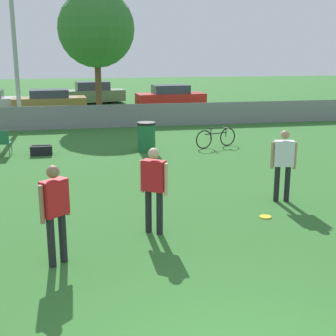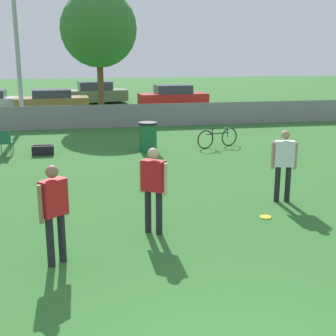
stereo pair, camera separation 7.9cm
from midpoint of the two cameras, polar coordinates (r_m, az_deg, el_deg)
The scene contains 14 objects.
fence_backline at distance 22.45m, azimuth -6.55°, elevation 6.30°, with size 27.87×0.07×1.21m.
light_pole at distance 23.31m, azimuth -18.12°, elevation 17.68°, with size 0.90×0.36×9.03m.
tree_near_pole at distance 24.90m, azimuth -8.35°, elevation 16.43°, with size 3.89×3.89×6.59m.
player_defender_red at distance 8.07m, azimuth -13.45°, elevation -4.64°, with size 0.49×0.47×1.75m.
player_thrower_red at distance 9.19m, azimuth -1.56°, elevation -1.95°, with size 0.51×0.45×1.75m.
player_receiver_white at distance 11.49m, azimuth 14.14°, elevation 0.90°, with size 0.60×0.32×1.75m.
frisbee_disc at distance 10.57m, azimuth 12.00°, elevation -5.86°, with size 0.26×0.26×0.03m.
folding_chair_sideline at distance 17.24m, azimuth -19.15°, elevation 3.12°, with size 0.49×0.50×0.90m.
bicycle_sideline at distance 17.80m, azimuth 6.19°, elevation 3.67°, with size 1.72×0.67×0.76m.
trash_bin at distance 17.04m, azimuth -2.33°, elevation 3.84°, with size 0.67×0.67×1.06m.
gear_bag_sideline at distance 17.05m, azimuth -14.87°, elevation 2.13°, with size 0.74×0.41×0.36m.
parked_car_tan at distance 29.45m, azimuth -13.87°, elevation 8.02°, with size 4.42×2.01×1.30m.
parked_car_olive at distance 33.22m, azimuth -8.78°, elevation 9.01°, with size 4.47×2.21×1.50m.
parked_car_red at distance 30.32m, azimuth 0.70°, elevation 8.70°, with size 4.43×1.93×1.45m.
Camera 2 is at (-1.64, -4.19, 3.57)m, focal length 50.00 mm.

